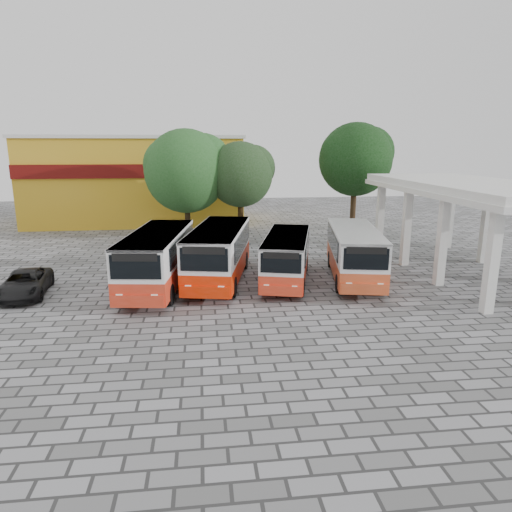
{
  "coord_description": "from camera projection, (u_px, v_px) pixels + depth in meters",
  "views": [
    {
      "loc": [
        -4.84,
        -20.65,
        7.39
      ],
      "look_at": [
        -1.97,
        3.46,
        1.5
      ],
      "focal_mm": 32.0,
      "sensor_mm": 36.0,
      "label": 1
    }
  ],
  "objects": [
    {
      "name": "shophouse_block",
      "position": [
        138.0,
        179.0,
        45.06
      ],
      "size": [
        20.4,
        10.4,
        8.3
      ],
      "color": "gold",
      "rests_on": "ground"
    },
    {
      "name": "bus_far_left",
      "position": [
        158.0,
        256.0,
        23.92
      ],
      "size": [
        3.64,
        8.63,
        3.01
      ],
      "rotation": [
        0.0,
        0.0,
        -0.14
      ],
      "color": "red",
      "rests_on": "ground"
    },
    {
      "name": "parked_car",
      "position": [
        25.0,
        283.0,
        23.0
      ],
      "size": [
        2.57,
        4.69,
        1.25
      ],
      "primitive_type": "imported",
      "rotation": [
        0.0,
        0.0,
        0.11
      ],
      "color": "black",
      "rests_on": "ground"
    },
    {
      "name": "terminal_shelter",
      "position": [
        470.0,
        190.0,
        26.14
      ],
      "size": [
        6.8,
        15.8,
        5.4
      ],
      "color": "silver",
      "rests_on": "ground"
    },
    {
      "name": "tree_left",
      "position": [
        187.0,
        168.0,
        35.81
      ],
      "size": [
        6.88,
        6.55,
        8.71
      ],
      "color": "#2E2313",
      "rests_on": "ground"
    },
    {
      "name": "bus_centre_right",
      "position": [
        287.0,
        255.0,
        25.14
      ],
      "size": [
        4.01,
        7.68,
        2.62
      ],
      "rotation": [
        0.0,
        0.0,
        -0.26
      ],
      "color": "red",
      "rests_on": "ground"
    },
    {
      "name": "bus_far_right",
      "position": [
        354.0,
        251.0,
        25.54
      ],
      "size": [
        3.92,
        8.34,
        2.87
      ],
      "rotation": [
        0.0,
        0.0,
        -0.2
      ],
      "color": "#DB4F24",
      "rests_on": "ground"
    },
    {
      "name": "tree_middle",
      "position": [
        241.0,
        172.0,
        35.93
      ],
      "size": [
        5.39,
        5.14,
        7.74
      ],
      "color": "#31210D",
      "rests_on": "ground"
    },
    {
      "name": "ground",
      "position": [
        304.0,
        301.0,
        22.23
      ],
      "size": [
        90.0,
        90.0,
        0.0
      ],
      "primitive_type": "plane",
      "color": "#5D5D5D",
      "rests_on": "ground"
    },
    {
      "name": "tree_right",
      "position": [
        356.0,
        157.0,
        37.11
      ],
      "size": [
        6.23,
        5.94,
        9.25
      ],
      "color": "#3C2A18",
      "rests_on": "ground"
    },
    {
      "name": "bus_centre_left",
      "position": [
        219.0,
        251.0,
        25.15
      ],
      "size": [
        4.19,
        8.8,
        3.03
      ],
      "rotation": [
        0.0,
        0.0,
        -0.2
      ],
      "color": "red",
      "rests_on": "ground"
    }
  ]
}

